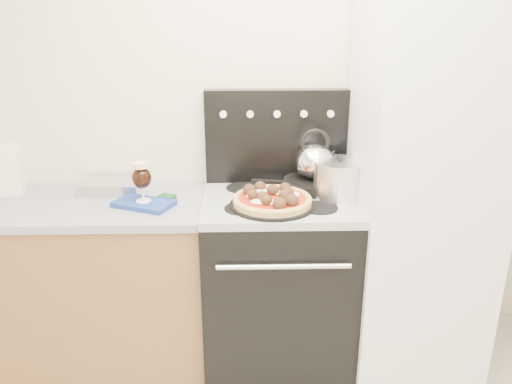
{
  "coord_description": "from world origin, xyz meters",
  "views": [
    {
      "loc": [
        -0.1,
        -1.17,
        1.79
      ],
      "look_at": [
        -0.04,
        1.05,
        1.0
      ],
      "focal_mm": 35.0,
      "sensor_mm": 36.0,
      "label": 1
    }
  ],
  "objects_px": {
    "stove_body": "(278,282)",
    "tea_kettle": "(314,158)",
    "pizza": "(272,198)",
    "stock_pot": "(338,180)",
    "oven_mitt": "(144,204)",
    "base_cabinet": "(71,284)",
    "fridge": "(419,192)",
    "pizza_pan": "(272,205)",
    "skillet": "(313,184)",
    "beer_glass": "(142,182)"
  },
  "relations": [
    {
      "from": "stock_pot",
      "to": "fridge",
      "type": "bearing_deg",
      "value": -4.21
    },
    {
      "from": "tea_kettle",
      "to": "pizza",
      "type": "bearing_deg",
      "value": -142.39
    },
    {
      "from": "base_cabinet",
      "to": "stove_body",
      "type": "xyz_separation_m",
      "value": [
        1.1,
        -0.02,
        0.01
      ]
    },
    {
      "from": "skillet",
      "to": "stock_pot",
      "type": "xyz_separation_m",
      "value": [
        0.11,
        -0.12,
        0.06
      ]
    },
    {
      "from": "base_cabinet",
      "to": "stove_body",
      "type": "height_order",
      "value": "stove_body"
    },
    {
      "from": "stove_body",
      "to": "oven_mitt",
      "type": "relative_size",
      "value": 3.1
    },
    {
      "from": "pizza",
      "to": "pizza_pan",
      "type": "bearing_deg",
      "value": 180.0
    },
    {
      "from": "stock_pot",
      "to": "beer_glass",
      "type": "bearing_deg",
      "value": -176.93
    },
    {
      "from": "stove_body",
      "to": "fridge",
      "type": "bearing_deg",
      "value": -2.05
    },
    {
      "from": "pizza_pan",
      "to": "pizza",
      "type": "bearing_deg",
      "value": 0.0
    },
    {
      "from": "pizza_pan",
      "to": "skillet",
      "type": "xyz_separation_m",
      "value": [
        0.23,
        0.24,
        0.02
      ]
    },
    {
      "from": "base_cabinet",
      "to": "tea_kettle",
      "type": "distance_m",
      "value": 1.46
    },
    {
      "from": "stove_body",
      "to": "stock_pot",
      "type": "height_order",
      "value": "stock_pot"
    },
    {
      "from": "skillet",
      "to": "tea_kettle",
      "type": "bearing_deg",
      "value": 0.0
    },
    {
      "from": "oven_mitt",
      "to": "pizza",
      "type": "bearing_deg",
      "value": -6.27
    },
    {
      "from": "oven_mitt",
      "to": "beer_glass",
      "type": "relative_size",
      "value": 1.41
    },
    {
      "from": "skillet",
      "to": "pizza_pan",
      "type": "bearing_deg",
      "value": -133.81
    },
    {
      "from": "base_cabinet",
      "to": "oven_mitt",
      "type": "distance_m",
      "value": 0.65
    },
    {
      "from": "beer_glass",
      "to": "pizza",
      "type": "relative_size",
      "value": 0.53
    },
    {
      "from": "stove_body",
      "to": "pizza",
      "type": "distance_m",
      "value": 0.53
    },
    {
      "from": "pizza",
      "to": "tea_kettle",
      "type": "height_order",
      "value": "tea_kettle"
    },
    {
      "from": "pizza_pan",
      "to": "fridge",
      "type": "bearing_deg",
      "value": 7.01
    },
    {
      "from": "stove_body",
      "to": "fridge",
      "type": "xyz_separation_m",
      "value": [
        0.7,
        -0.03,
        0.51
      ]
    },
    {
      "from": "skillet",
      "to": "oven_mitt",
      "type": "bearing_deg",
      "value": -168.75
    },
    {
      "from": "stove_body",
      "to": "pizza_pan",
      "type": "height_order",
      "value": "pizza_pan"
    },
    {
      "from": "oven_mitt",
      "to": "pizza",
      "type": "height_order",
      "value": "pizza"
    },
    {
      "from": "stock_pot",
      "to": "stove_body",
      "type": "bearing_deg",
      "value": -179.09
    },
    {
      "from": "stove_body",
      "to": "fridge",
      "type": "height_order",
      "value": "fridge"
    },
    {
      "from": "stove_body",
      "to": "tea_kettle",
      "type": "xyz_separation_m",
      "value": [
        0.19,
        0.12,
        0.65
      ]
    },
    {
      "from": "pizza_pan",
      "to": "pizza",
      "type": "height_order",
      "value": "pizza"
    },
    {
      "from": "beer_glass",
      "to": "pizza_pan",
      "type": "xyz_separation_m",
      "value": [
        0.63,
        -0.07,
        -0.1
      ]
    },
    {
      "from": "stock_pot",
      "to": "base_cabinet",
      "type": "bearing_deg",
      "value": 179.17
    },
    {
      "from": "base_cabinet",
      "to": "tea_kettle",
      "type": "height_order",
      "value": "tea_kettle"
    },
    {
      "from": "stove_body",
      "to": "pizza",
      "type": "height_order",
      "value": "pizza"
    },
    {
      "from": "fridge",
      "to": "skillet",
      "type": "height_order",
      "value": "fridge"
    },
    {
      "from": "stock_pot",
      "to": "tea_kettle",
      "type": "bearing_deg",
      "value": 132.0
    },
    {
      "from": "pizza",
      "to": "tea_kettle",
      "type": "relative_size",
      "value": 1.68
    },
    {
      "from": "beer_glass",
      "to": "pizza",
      "type": "bearing_deg",
      "value": -6.27
    },
    {
      "from": "stove_body",
      "to": "beer_glass",
      "type": "distance_m",
      "value": 0.89
    },
    {
      "from": "oven_mitt",
      "to": "pizza_pan",
      "type": "bearing_deg",
      "value": -6.27
    },
    {
      "from": "oven_mitt",
      "to": "pizza_pan",
      "type": "relative_size",
      "value": 0.7
    },
    {
      "from": "pizza",
      "to": "stock_pot",
      "type": "distance_m",
      "value": 0.36
    },
    {
      "from": "stove_body",
      "to": "beer_glass",
      "type": "bearing_deg",
      "value": -175.98
    },
    {
      "from": "oven_mitt",
      "to": "skillet",
      "type": "distance_m",
      "value": 0.88
    },
    {
      "from": "beer_glass",
      "to": "tea_kettle",
      "type": "relative_size",
      "value": 0.9
    },
    {
      "from": "fridge",
      "to": "pizza_pan",
      "type": "xyz_separation_m",
      "value": [
        -0.74,
        -0.09,
        -0.02
      ]
    },
    {
      "from": "stove_body",
      "to": "tea_kettle",
      "type": "distance_m",
      "value": 0.69
    },
    {
      "from": "skillet",
      "to": "fridge",
      "type": "bearing_deg",
      "value": -16.23
    },
    {
      "from": "stove_body",
      "to": "pizza_pan",
      "type": "xyz_separation_m",
      "value": [
        -0.04,
        -0.12,
        0.49
      ]
    },
    {
      "from": "base_cabinet",
      "to": "oven_mitt",
      "type": "bearing_deg",
      "value": -9.37
    }
  ]
}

